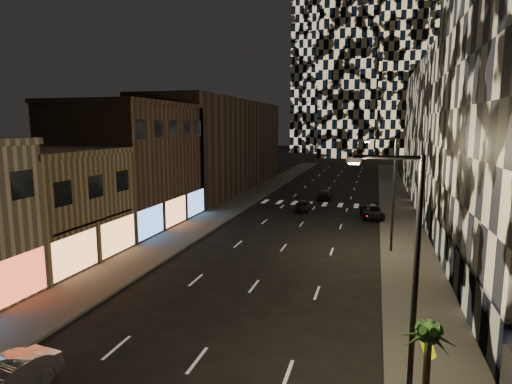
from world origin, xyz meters
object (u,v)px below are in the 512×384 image
Objects in this scene: ped_sign at (427,361)px; streetlight_far at (391,187)px; palm_tree at (428,342)px; streetlight_near at (409,266)px; car_silver_parked at (2,383)px; car_dark_oncoming at (325,195)px; car_dark_midlane at (303,206)px; car_dark_rightlane at (372,212)px.

streetlight_far is at bearing 68.45° from ped_sign.
palm_tree reaches higher than ped_sign.
streetlight_near is 2.47m from palm_tree.
car_dark_oncoming is (6.34, 47.51, -0.08)m from car_silver_parked.
streetlight_near is 15.30m from car_silver_parked.
car_dark_oncoming is at bearing 82.24° from car_dark_midlane.
car_silver_parked is at bearing -121.05° from streetlight_far.
car_dark_midlane is 37.16m from palm_tree.
ped_sign is (10.08, -35.03, 1.51)m from car_dark_midlane.
streetlight_near is at bearing 132.47° from ped_sign.
car_dark_rightlane is (12.80, 36.35, -0.05)m from car_silver_parked.
streetlight_far is 2.05× the size of car_silver_parked.
car_dark_midlane is at bearing 159.22° from car_dark_rightlane.
car_dark_oncoming is 0.91× the size of car_dark_rightlane.
car_dark_midlane is 9.42m from car_dark_oncoming.
streetlight_near is 3.30m from ped_sign.
car_dark_rightlane is (-1.35, 32.84, -4.68)m from streetlight_near.
ped_sign is at bearing -23.89° from streetlight_near.
ped_sign is 1.24m from palm_tree.
car_dark_oncoming is 1.51× the size of ped_sign.
streetlight_near is 44.94m from car_dark_oncoming.
car_dark_rightlane is 1.32× the size of palm_tree.
palm_tree is (0.65, -21.00, -2.17)m from streetlight_far.
streetlight_near is at bearing 122.83° from palm_tree.
car_silver_parked is 38.52m from car_dark_midlane.
car_dark_rightlane is 1.67× the size of ped_sign.
car_dark_rightlane is at bearing 118.62° from car_dark_oncoming.
car_dark_midlane is (-9.34, 14.70, -4.71)m from streetlight_far.
car_dark_rightlane is (-1.35, 12.84, -4.68)m from streetlight_far.
car_dark_rightlane reaches higher than car_dark_midlane.
streetlight_far is at bearing 106.59° from car_dark_oncoming.
car_dark_midlane is at bearing 105.06° from streetlight_near.
car_dark_oncoming is 45.86m from palm_tree.
car_dark_midlane is 36.49m from ped_sign.
car_silver_parked is 47.93m from car_dark_oncoming.
streetlight_near and streetlight_far have the same top height.
palm_tree is at bearing -122.11° from ped_sign.
car_dark_rightlane is (6.46, -11.16, 0.04)m from car_dark_oncoming.
palm_tree reaches higher than car_dark_rightlane.
ped_sign is 0.79× the size of palm_tree.
car_silver_parked is 0.90× the size of car_dark_rightlane.
streetlight_far is at bearing -56.04° from car_dark_midlane.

